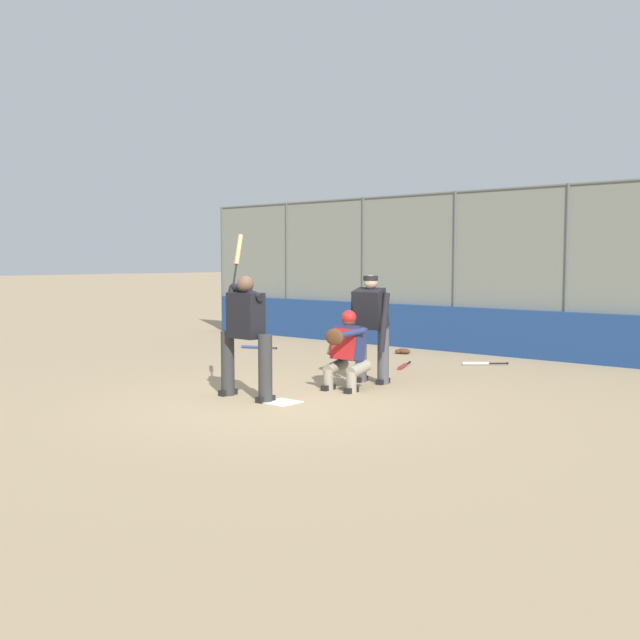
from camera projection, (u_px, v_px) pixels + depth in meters
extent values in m
plane|color=tan|center=(281.00, 402.00, 10.11)|extent=(160.00, 160.00, 0.00)
cube|color=white|center=(281.00, 402.00, 10.11)|extent=(0.43, 0.43, 0.01)
cylinder|color=#515651|center=(566.00, 273.00, 14.13)|extent=(0.08, 0.08, 3.35)
cylinder|color=#515651|center=(455.00, 272.00, 15.70)|extent=(0.08, 0.08, 3.35)
cylinder|color=#515651|center=(363.00, 270.00, 17.27)|extent=(0.08, 0.08, 3.35)
cylinder|color=#515651|center=(287.00, 270.00, 18.84)|extent=(0.08, 0.08, 3.35)
cylinder|color=#515651|center=(223.00, 269.00, 20.41)|extent=(0.08, 0.08, 3.35)
cube|color=gray|center=(507.00, 272.00, 14.91)|extent=(16.91, 0.01, 3.35)
cylinder|color=#515651|center=(509.00, 189.00, 14.78)|extent=(16.91, 0.06, 0.06)
cube|color=navy|center=(504.00, 333.00, 14.93)|extent=(16.57, 0.18, 0.94)
cylinder|color=#333333|center=(265.00, 368.00, 10.11)|extent=(0.19, 0.19, 0.92)
cube|color=black|center=(265.00, 399.00, 10.15)|extent=(0.11, 0.28, 0.08)
cylinder|color=#333333|center=(228.00, 363.00, 10.62)|extent=(0.19, 0.19, 0.92)
cube|color=black|center=(228.00, 392.00, 10.66)|extent=(0.11, 0.28, 0.08)
cube|color=black|center=(246.00, 315.00, 10.31)|extent=(0.50, 0.29, 0.63)
sphere|color=brown|center=(245.00, 284.00, 10.28)|extent=(0.23, 0.23, 0.23)
cylinder|color=black|center=(247.00, 292.00, 10.31)|extent=(0.64, 0.17, 0.24)
cylinder|color=black|center=(232.00, 291.00, 10.51)|extent=(0.12, 0.16, 0.17)
sphere|color=black|center=(233.00, 286.00, 10.52)|extent=(0.04, 0.04, 0.04)
cylinder|color=black|center=(235.00, 275.00, 10.61)|extent=(0.14, 0.20, 0.32)
cylinder|color=tan|center=(239.00, 250.00, 10.81)|extent=(0.23, 0.31, 0.46)
cylinder|color=gray|center=(351.00, 382.00, 10.84)|extent=(0.15, 0.15, 0.30)
cylinder|color=gray|center=(359.00, 369.00, 10.98)|extent=(0.22, 0.47, 0.24)
cube|color=black|center=(351.00, 390.00, 10.84)|extent=(0.12, 0.27, 0.08)
cylinder|color=gray|center=(328.00, 380.00, 11.07)|extent=(0.15, 0.15, 0.30)
cylinder|color=gray|center=(336.00, 367.00, 11.22)|extent=(0.22, 0.47, 0.24)
cube|color=black|center=(328.00, 387.00, 11.08)|extent=(0.12, 0.27, 0.08)
cube|color=navy|center=(349.00, 343.00, 11.11)|extent=(0.47, 0.39, 0.55)
cube|color=#B21E1E|center=(343.00, 344.00, 10.99)|extent=(0.41, 0.17, 0.46)
sphere|color=brown|center=(349.00, 320.00, 11.08)|extent=(0.20, 0.20, 0.20)
sphere|color=#B21E1E|center=(349.00, 318.00, 11.07)|extent=(0.23, 0.23, 0.23)
cylinder|color=navy|center=(349.00, 334.00, 10.80)|extent=(0.24, 0.54, 0.16)
ellipsoid|color=#56331E|center=(334.00, 337.00, 10.66)|extent=(0.31, 0.13, 0.24)
cylinder|color=brown|center=(334.00, 340.00, 11.26)|extent=(0.12, 0.31, 0.44)
cylinder|color=#4C4C51|center=(383.00, 356.00, 11.60)|extent=(0.18, 0.18, 0.86)
cube|color=black|center=(383.00, 381.00, 11.63)|extent=(0.15, 0.29, 0.08)
cylinder|color=#4C4C51|center=(361.00, 354.00, 11.81)|extent=(0.18, 0.18, 0.86)
cube|color=black|center=(361.00, 379.00, 11.85)|extent=(0.15, 0.29, 0.08)
cube|color=black|center=(370.00, 309.00, 11.60)|extent=(0.52, 0.47, 0.66)
sphere|color=tan|center=(371.00, 282.00, 11.56)|extent=(0.22, 0.22, 0.22)
cylinder|color=black|center=(371.00, 278.00, 11.56)|extent=(0.23, 0.23, 0.08)
cylinder|color=black|center=(384.00, 323.00, 11.42)|extent=(0.12, 0.24, 0.92)
cylinder|color=black|center=(353.00, 321.00, 11.71)|extent=(0.17, 0.25, 0.92)
sphere|color=black|center=(507.00, 363.00, 13.69)|extent=(0.04, 0.04, 0.04)
cylinder|color=black|center=(498.00, 363.00, 13.68)|extent=(0.27, 0.26, 0.03)
cylinder|color=#B7BCC1|center=(476.00, 364.00, 13.66)|extent=(0.40, 0.38, 0.07)
sphere|color=black|center=(276.00, 348.00, 16.04)|extent=(0.04, 0.04, 0.04)
cylinder|color=black|center=(269.00, 348.00, 16.10)|extent=(0.33, 0.15, 0.03)
cylinder|color=#334789|center=(252.00, 347.00, 16.24)|extent=(0.47, 0.23, 0.07)
sphere|color=black|center=(410.00, 362.00, 13.85)|extent=(0.04, 0.04, 0.04)
cylinder|color=black|center=(408.00, 363.00, 13.68)|extent=(0.16, 0.34, 0.03)
cylinder|color=maroon|center=(402.00, 366.00, 13.28)|extent=(0.24, 0.48, 0.07)
ellipsoid|color=#56331E|center=(404.00, 351.00, 15.31)|extent=(0.31, 0.20, 0.11)
ellipsoid|color=#56331E|center=(397.00, 352.00, 15.30)|extent=(0.11, 0.09, 0.09)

